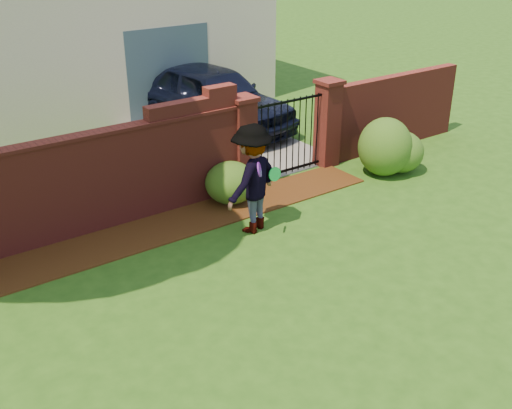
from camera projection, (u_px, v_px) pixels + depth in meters
ground at (265, 329)px, 8.18m from camera, size 80.00×80.00×0.01m
mulch_bed at (98, 248)px, 10.12m from camera, size 11.10×1.08×0.03m
brick_wall at (12, 200)px, 9.66m from camera, size 8.70×0.31×2.16m
brick_wall_return at (392, 112)px, 14.22m from camera, size 4.00×0.25×1.70m
pillar_left at (243, 143)px, 11.97m from camera, size 0.50×0.50×1.88m
pillar_right at (328, 123)px, 13.13m from camera, size 0.50×0.50×1.88m
iron_gate at (287, 137)px, 12.59m from camera, size 1.78×0.03×1.60m
driveway at (191, 127)px, 15.90m from camera, size 3.20×8.00×0.01m
car at (222, 100)px, 15.31m from camera, size 2.64×4.98×1.61m
shrub_left at (231, 183)px, 11.60m from camera, size 0.98×0.98×0.80m
shrub_middle at (385, 147)px, 12.76m from camera, size 1.12×1.12×1.23m
shrub_right at (400, 152)px, 12.98m from camera, size 1.00×1.00×0.89m
man at (254, 180)px, 10.32m from camera, size 1.40×1.09×1.91m
frisbee_purple at (259, 170)px, 9.75m from camera, size 0.21×0.23×0.24m
frisbee_green at (275, 174)px, 10.47m from camera, size 0.25×0.07×0.25m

